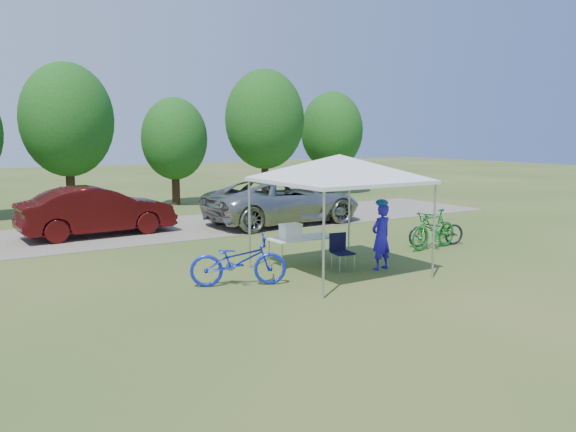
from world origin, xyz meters
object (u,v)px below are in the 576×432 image
folding_chair (340,248)px  minivan (284,201)px  cyclist (381,237)px  folding_table (303,239)px  bike_green (434,229)px  cooler (291,231)px  sedan (98,211)px  bike_dark (437,230)px  bike_blue (238,261)px

folding_chair → minivan: size_ratio=0.15×
cyclist → folding_table: bearing=-54.0°
cyclist → bike_green: cyclist is taller
cooler → cyclist: size_ratio=0.32×
sedan → folding_chair: bearing=-157.1°
bike_dark → sedan: 10.39m
folding_chair → cyclist: size_ratio=0.55×
cyclist → sedan: (-4.54, 8.15, 0.01)m
bike_green → sedan: sedan is taller
cooler → bike_blue: 2.09m
folding_table → cyclist: bearing=-47.1°
cooler → bike_dark: cooler is taller
folding_chair → sedan: sedan is taller
cooler → folding_chair: bearing=-46.2°
bike_blue → bike_green: (6.40, 0.56, 0.02)m
bike_green → sedan: 10.27m
folding_chair → bike_green: (3.69, 0.55, 0.04)m
cooler → bike_green: bike_green is taller
folding_chair → bike_dark: size_ratio=0.49×
bike_blue → bike_green: 6.43m
folding_table → minivan: minivan is taller
bike_dark → cooler: bearing=-77.1°
cooler → cyclist: cyclist is taller
folding_chair → bike_dark: bearing=18.2°
cooler → bike_green: size_ratio=0.27×
folding_table → cyclist: cyclist is taller
cooler → bike_green: (4.54, -0.32, -0.32)m
cyclist → bike_dark: (3.25, 1.29, -0.31)m
folding_table → cyclist: 1.89m
bike_dark → cyclist: bearing=-54.3°
cyclist → bike_blue: 3.56m
bike_blue → sedan: 7.72m
folding_table → cooler: size_ratio=3.40×
folding_table → minivan: (2.97, 5.70, 0.17)m
folding_chair → bike_blue: size_ratio=0.43×
bike_green → bike_dark: size_ratio=1.03×
cooler → minivan: (3.34, 5.70, -0.05)m
sedan → folding_table: bearing=-157.5°
bike_dark → sedan: (-7.79, 6.87, 0.33)m
folding_chair → bike_green: size_ratio=0.47×
bike_blue → bike_green: bike_green is taller
folding_table → sedan: size_ratio=0.36×
bike_dark → bike_green: bearing=-44.1°
folding_table → bike_green: 4.19m
sedan → minivan: bearing=-102.9°
cyclist → bike_green: size_ratio=0.85×
bike_green → minivan: bearing=-173.8°
folding_chair → bike_dark: bike_dark is taller
cooler → sedan: bearing=113.1°
cyclist → minivan: bearing=-110.3°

